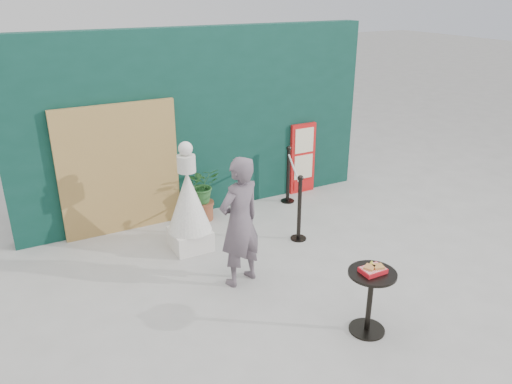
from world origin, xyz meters
name	(u,v)px	position (x,y,z in m)	size (l,w,h in m)	color
ground	(302,300)	(0.00, 0.00, 0.00)	(60.00, 60.00, 0.00)	#ADAAA5
back_wall	(200,123)	(0.00, 3.15, 1.50)	(6.00, 0.30, 3.00)	#0B3228
bamboo_fence	(120,170)	(-1.40, 2.94, 1.00)	(1.80, 0.08, 2.00)	tan
woman	(240,222)	(-0.47, 0.75, 0.85)	(0.62, 0.41, 1.71)	#61535C
menu_board	(303,159)	(1.90, 2.95, 0.65)	(0.50, 0.07, 1.30)	red
statue	(189,206)	(-0.71, 1.90, 0.66)	(0.63, 0.63, 1.62)	silver
cafe_table	(370,292)	(0.33, -0.82, 0.50)	(0.52, 0.52, 0.75)	black
food_basket	(373,269)	(0.33, -0.82, 0.79)	(0.26, 0.19, 0.11)	red
planter	(202,190)	(-0.18, 2.71, 0.52)	(0.53, 0.46, 0.90)	brown
stanchion_barrier	(293,191)	(1.13, 2.03, 0.49)	(0.84, 1.54, 1.03)	black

